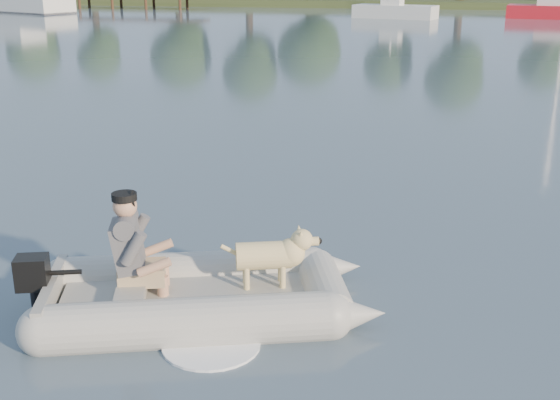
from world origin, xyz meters
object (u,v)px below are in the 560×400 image
(dinghy, at_px, (201,258))
(dog, at_px, (264,260))
(dock, at_px, (106,2))
(man, at_px, (130,242))
(motorboat, at_px, (396,2))

(dinghy, height_order, dog, dinghy)
(dock, xyz_separation_m, dinghy, (25.37, -51.58, 0.07))
(dinghy, distance_m, man, 0.72)
(motorboat, bearing_deg, dock, 178.86)
(motorboat, bearing_deg, dinghy, -74.19)
(dog, bearing_deg, dinghy, -175.43)
(man, bearing_deg, dog, 0.00)
(man, distance_m, motorboat, 44.44)
(man, relative_size, motorboat, 0.18)
(dinghy, xyz_separation_m, dog, (0.60, 0.25, -0.07))
(dinghy, bearing_deg, dog, 4.57)
(dock, relative_size, man, 16.78)
(dock, relative_size, dinghy, 3.74)
(dock, height_order, man, man)
(man, xyz_separation_m, motorboat, (0.22, 44.44, 0.34))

